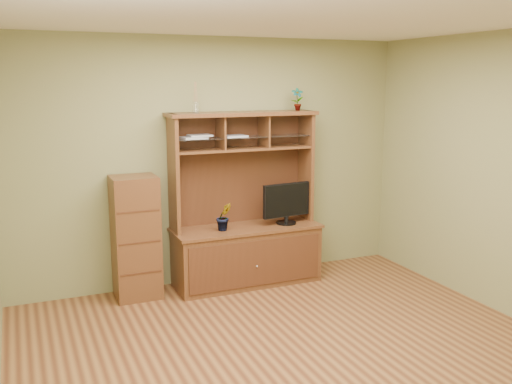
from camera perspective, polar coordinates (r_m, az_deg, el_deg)
room at (r=4.52m, az=3.98°, el=-0.22°), size 4.54×4.04×2.74m
media_hutch at (r=6.35m, az=-1.04°, el=-4.53°), size 1.66×0.61×1.90m
monitor at (r=6.37m, az=3.07°, el=-1.06°), size 0.58×0.22×0.46m
orchid_plant at (r=6.11m, az=-3.22°, el=-2.47°), size 0.17×0.13×0.30m
top_plant at (r=6.46m, az=4.15°, el=9.24°), size 0.15×0.13×0.25m
reed_diffuser at (r=6.01m, az=-6.06°, el=9.06°), size 0.06×0.06×0.32m
magazines at (r=6.08m, az=-4.75°, el=5.56°), size 0.73×0.23×0.04m
side_cabinet at (r=6.03m, az=-11.93°, el=-4.46°), size 0.46×0.42×1.28m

